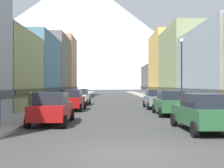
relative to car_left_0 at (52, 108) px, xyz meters
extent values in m
plane|color=#393939|center=(3.80, -6.99, -0.90)|extent=(400.00, 400.00, 0.00)
cube|color=gray|center=(-2.45, 28.01, -0.82)|extent=(2.50, 100.00, 0.15)
cube|color=gray|center=(10.05, 28.01, -0.82)|extent=(2.50, 100.00, 0.15)
cube|color=slate|center=(-7.88, 20.46, 3.31)|extent=(8.36, 11.27, 8.43)
cube|color=#22333F|center=(-7.88, 20.46, 0.70)|extent=(8.66, 11.27, 0.50)
cube|color=#66605B|center=(-7.34, 31.59, 4.23)|extent=(7.27, 10.45, 10.27)
cube|color=#2D2B29|center=(-7.34, 31.59, 0.70)|extent=(7.57, 10.45, 0.50)
cube|color=tan|center=(-7.85, 41.95, 4.98)|extent=(8.31, 9.28, 11.75)
cube|color=brown|center=(-7.85, 41.95, 0.70)|extent=(8.61, 9.28, 0.50)
cube|color=#8C9966|center=(15.25, 24.87, 4.23)|extent=(7.90, 12.58, 10.25)
cube|color=#3F442D|center=(15.25, 24.87, 0.70)|extent=(8.20, 12.58, 0.50)
cube|color=#D8B259|center=(14.91, 37.36, 4.96)|extent=(7.22, 12.06, 11.72)
cube|color=brown|center=(14.91, 37.36, 0.70)|extent=(7.52, 12.06, 0.50)
cube|color=#66605B|center=(15.22, 50.07, 2.44)|extent=(7.84, 13.20, 6.69)
cube|color=#2D2B29|center=(15.22, 50.07, 0.70)|extent=(8.14, 13.20, 0.50)
cube|color=#9E1111|center=(0.00, 0.06, -0.16)|extent=(1.88, 4.42, 0.80)
cube|color=#1E232D|center=(0.00, -0.19, 0.56)|extent=(1.62, 2.22, 0.64)
cylinder|color=black|center=(-0.94, 1.70, -0.56)|extent=(0.23, 0.68, 0.68)
cylinder|color=black|center=(0.90, 1.72, -0.56)|extent=(0.23, 0.68, 0.68)
cylinder|color=black|center=(-0.90, -1.60, -0.56)|extent=(0.23, 0.68, 0.68)
cylinder|color=black|center=(0.94, -1.58, -0.56)|extent=(0.23, 0.68, 0.68)
cube|color=#9E1111|center=(0.00, 8.92, -0.16)|extent=(1.95, 4.45, 0.80)
cube|color=#1E232D|center=(-0.01, 8.67, 0.56)|extent=(1.66, 2.24, 0.64)
cylinder|color=black|center=(-0.88, 10.59, -0.56)|extent=(0.24, 0.69, 0.68)
cylinder|color=black|center=(0.96, 10.55, -0.56)|extent=(0.24, 0.69, 0.68)
cylinder|color=black|center=(-0.96, 7.30, -0.56)|extent=(0.24, 0.69, 0.68)
cylinder|color=black|center=(0.88, 7.25, -0.56)|extent=(0.24, 0.69, 0.68)
cube|color=silver|center=(0.00, 15.59, -0.16)|extent=(1.95, 4.44, 0.80)
cube|color=#1E232D|center=(0.01, 15.84, 0.56)|extent=(1.65, 2.24, 0.64)
cylinder|color=black|center=(0.88, 13.91, -0.56)|extent=(0.24, 0.69, 0.68)
cylinder|color=black|center=(-0.96, 13.96, -0.56)|extent=(0.24, 0.69, 0.68)
cylinder|color=black|center=(0.96, 17.21, -0.56)|extent=(0.24, 0.69, 0.68)
cylinder|color=black|center=(-0.88, 17.26, -0.56)|extent=(0.24, 0.69, 0.68)
cube|color=#265933|center=(7.60, -2.50, -0.16)|extent=(2.01, 4.47, 0.80)
cube|color=#1E232D|center=(7.61, -2.75, 0.56)|extent=(1.69, 2.26, 0.64)
cylinder|color=black|center=(6.61, -0.89, -0.56)|extent=(0.25, 0.69, 0.68)
cylinder|color=black|center=(8.45, -0.82, -0.56)|extent=(0.25, 0.69, 0.68)
cylinder|color=black|center=(6.75, -4.19, -0.56)|extent=(0.25, 0.69, 0.68)
cube|color=#265933|center=(7.60, 4.84, -0.16)|extent=(1.90, 4.43, 0.80)
cube|color=#1E232D|center=(7.60, 4.59, 0.56)|extent=(1.63, 2.22, 0.64)
cylinder|color=black|center=(6.70, 6.51, -0.56)|extent=(0.23, 0.68, 0.68)
cylinder|color=black|center=(8.54, 6.48, -0.56)|extent=(0.23, 0.68, 0.68)
cylinder|color=black|center=(6.66, 3.21, -0.56)|extent=(0.23, 0.68, 0.68)
cylinder|color=black|center=(8.49, 3.18, -0.56)|extent=(0.23, 0.68, 0.68)
cube|color=slate|center=(7.60, 10.89, -0.16)|extent=(1.87, 4.41, 0.80)
cube|color=#1E232D|center=(7.60, 11.14, 0.56)|extent=(1.61, 2.21, 0.64)
cylinder|color=black|center=(8.51, 9.24, -0.56)|extent=(0.22, 0.68, 0.68)
cylinder|color=black|center=(6.67, 9.25, -0.56)|extent=(0.22, 0.68, 0.68)
cylinder|color=black|center=(8.53, 12.54, -0.56)|extent=(0.22, 0.68, 0.68)
cylinder|color=black|center=(6.69, 12.55, -0.56)|extent=(0.22, 0.68, 0.68)
cylinder|color=gray|center=(10.80, 8.58, -0.57)|extent=(0.38, 0.38, 0.35)
sphere|color=#1C5936|center=(10.80, 8.58, -0.12)|extent=(0.71, 0.71, 0.71)
cylinder|color=#4C4C51|center=(10.80, 3.39, -0.53)|extent=(0.37, 0.37, 0.43)
sphere|color=#345E24|center=(10.80, 3.39, -0.14)|extent=(0.46, 0.46, 0.46)
cylinder|color=#4C4C51|center=(10.80, 12.29, -0.53)|extent=(0.41, 0.41, 0.45)
sphere|color=#1B7E32|center=(10.80, 12.29, -0.07)|extent=(0.58, 0.58, 0.58)
cylinder|color=brown|center=(-2.45, 4.78, -0.07)|extent=(0.36, 0.36, 1.35)
sphere|color=tan|center=(-2.45, 4.78, 0.71)|extent=(0.21, 0.21, 0.21)
cylinder|color=black|center=(9.15, 7.52, 2.00)|extent=(0.12, 0.12, 5.50)
sphere|color=white|center=(9.15, 7.52, 4.93)|extent=(0.36, 0.36, 0.36)
cone|color=silver|center=(-23.76, 253.01, 51.38)|extent=(255.62, 255.62, 104.55)
camera|label=1|loc=(3.16, -16.24, 1.28)|focal=46.67mm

